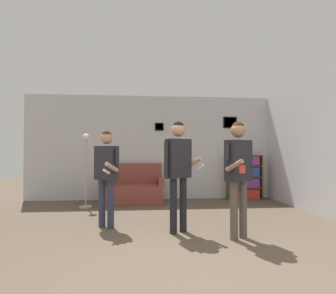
{
  "coord_description": "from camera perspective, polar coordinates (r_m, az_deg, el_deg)",
  "views": [
    {
      "loc": [
        -0.7,
        -2.37,
        1.23
      ],
      "look_at": [
        -0.32,
        2.24,
        1.32
      ],
      "focal_mm": 28.0,
      "sensor_mm": 36.0,
      "label": 1
    }
  ],
  "objects": [
    {
      "name": "drinking_cup",
      "position": [
        7.12,
        15.99,
        -1.3
      ],
      "size": [
        0.08,
        0.08,
        0.1
      ],
      "color": "blue",
      "rests_on": "bookshelf"
    },
    {
      "name": "person_player_foreground_left",
      "position": [
        4.42,
        -13.27,
        -4.56
      ],
      "size": [
        0.44,
        0.58,
        1.58
      ],
      "color": "#2D334C",
      "rests_on": "ground_plane"
    },
    {
      "name": "bookshelf",
      "position": [
        7.16,
        16.27,
        -6.32
      ],
      "size": [
        0.88,
        0.3,
        1.15
      ],
      "color": "brown",
      "rests_on": "ground_plane"
    },
    {
      "name": "wall_back",
      "position": [
        6.91,
        1.12,
        -0.09
      ],
      "size": [
        7.55,
        0.08,
        2.7
      ],
      "color": "silver",
      "rests_on": "ground_plane"
    },
    {
      "name": "person_watcher_holding_cup",
      "position": [
        3.87,
        15.09,
        -4.13
      ],
      "size": [
        0.45,
        0.55,
        1.67
      ],
      "color": "brown",
      "rests_on": "ground_plane"
    },
    {
      "name": "ground_plane",
      "position": [
        2.76,
        11.9,
        -27.57
      ],
      "size": [
        20.0,
        20.0,
        0.0
      ],
      "primitive_type": "plane",
      "color": "brown"
    },
    {
      "name": "person_player_foreground_center",
      "position": [
        4.03,
        2.27,
        -3.65
      ],
      "size": [
        0.59,
        0.39,
        1.71
      ],
      "color": "black",
      "rests_on": "ground_plane"
    },
    {
      "name": "couch",
      "position": [
        6.54,
        -7.74,
        -9.24
      ],
      "size": [
        1.5,
        0.8,
        0.94
      ],
      "color": "brown",
      "rests_on": "ground_plane"
    },
    {
      "name": "floor_lamp",
      "position": [
        6.11,
        -17.46,
        -3.64
      ],
      "size": [
        0.28,
        0.28,
        1.64
      ],
      "color": "#ADA89E",
      "rests_on": "ground_plane"
    },
    {
      "name": "wall_right",
      "position": [
        5.68,
        30.93,
        0.25
      ],
      "size": [
        0.06,
        6.88,
        2.7
      ],
      "color": "silver",
      "rests_on": "ground_plane"
    }
  ]
}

